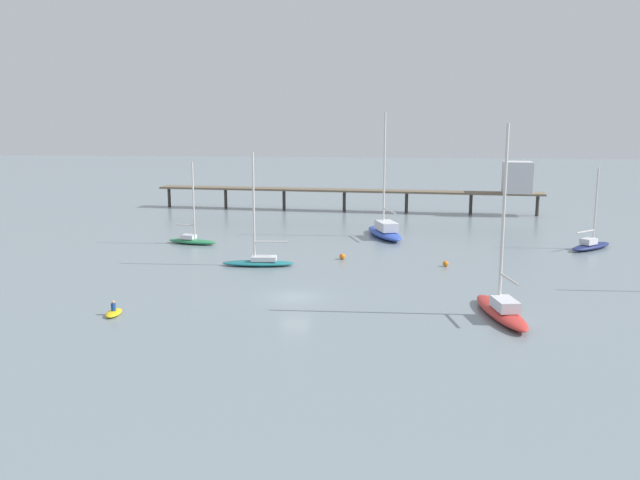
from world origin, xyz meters
TOP-DOWN VIEW (x-y plane):
  - ground_plane at (0.00, 0.00)m, footprint 400.00×400.00m
  - pier at (14.92, 50.87)m, footprint 61.20×7.40m
  - sailboat_teal at (-5.38, 11.32)m, footprint 7.40×2.51m
  - sailboat_navy at (30.19, 23.93)m, footprint 6.30×6.12m
  - sailboat_red at (16.14, -3.87)m, footprint 3.87×9.55m
  - sailboat_green at (-15.66, 21.96)m, footprint 6.37×2.91m
  - sailboat_blue at (6.89, 28.98)m, footprint 5.91×10.35m
  - dinghy_yellow at (-12.82, -6.57)m, footprint 1.28×2.40m
  - mooring_buoy_outer at (13.25, 13.16)m, footprint 0.58×0.58m
  - mooring_buoy_near at (2.69, 15.36)m, footprint 0.63×0.63m

SIDE VIEW (x-z plane):
  - ground_plane at x=0.00m, z-range 0.00..0.00m
  - dinghy_yellow at x=-12.82m, z-range -0.35..0.79m
  - mooring_buoy_outer at x=13.25m, z-range 0.00..0.58m
  - mooring_buoy_near at x=2.69m, z-range 0.00..0.63m
  - sailboat_green at x=-15.66m, z-range -4.24..5.43m
  - sailboat_navy at x=30.19m, z-range -3.98..5.18m
  - sailboat_teal at x=-5.38m, z-range -5.03..6.32m
  - sailboat_red at x=16.14m, z-range -6.32..7.95m
  - sailboat_blue at x=6.89m, z-range -6.75..8.56m
  - pier at x=14.92m, z-range 0.59..8.78m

